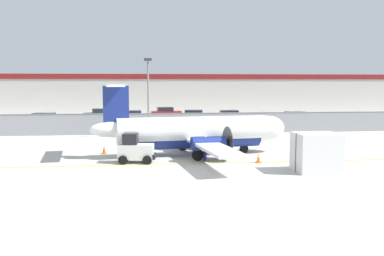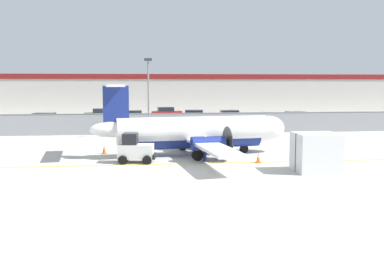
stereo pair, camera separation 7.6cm
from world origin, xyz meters
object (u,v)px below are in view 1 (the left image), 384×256
object	(u,v)px
traffic_cone_near_right	(259,158)
parked_car_2	(133,117)
parked_car_7	(297,118)
apron_light_pole	(148,91)
cargo_container	(316,152)
parked_car_4	(194,116)
parked_car_0	(43,120)
parked_car_5	(230,117)
baggage_tug	(135,149)
parked_car_6	(270,119)
parked_car_1	(100,114)
traffic_cone_near_left	(104,149)
parked_car_3	(166,113)
ground_crew_worker	(205,147)
commuter_airplane	(197,132)

from	to	relation	value
traffic_cone_near_right	parked_car_2	size ratio (longest dim) A/B	0.15
parked_car_7	apron_light_pole	xyz separation A→B (m)	(-17.61, -9.51, 3.41)
cargo_container	parked_car_7	bearing A→B (deg)	71.08
parked_car_4	parked_car_0	bearing A→B (deg)	-163.70
parked_car_5	apron_light_pole	xyz separation A→B (m)	(-10.28, -12.98, 3.41)
parked_car_2	parked_car_4	bearing A→B (deg)	-1.62
baggage_tug	parked_car_6	size ratio (longest dim) A/B	0.57
parked_car_0	parked_car_1	world-z (taller)	same
traffic_cone_near_left	parked_car_7	xyz separation A→B (m)	(20.88, 18.12, 0.58)
cargo_container	parked_car_4	xyz separation A→B (m)	(-3.32, 30.17, -0.21)
parked_car_2	baggage_tug	bearing A→B (deg)	-90.99
traffic_cone_near_left	traffic_cone_near_right	size ratio (longest dim) A/B	1.00
parked_car_2	parked_car_3	world-z (taller)	same
ground_crew_worker	parked_car_4	xyz separation A→B (m)	(2.51, 26.42, -0.06)
parked_car_4	parked_car_7	world-z (taller)	same
traffic_cone_near_right	parked_car_7	world-z (taller)	parked_car_7
parked_car_4	parked_car_5	bearing A→B (deg)	-7.57
traffic_cone_near_right	parked_car_0	size ratio (longest dim) A/B	0.15
cargo_container	parked_car_0	bearing A→B (deg)	127.25
parked_car_4	parked_car_6	distance (m)	9.92
parked_car_6	commuter_airplane	bearing A→B (deg)	-118.57
traffic_cone_near_left	parked_car_4	distance (m)	24.37
cargo_container	parked_car_3	size ratio (longest dim) A/B	0.56
commuter_airplane	parked_car_2	xyz separation A→B (m)	(-4.96, 23.64, -0.71)
ground_crew_worker	apron_light_pole	distance (m)	13.34
commuter_airplane	parked_car_0	bearing A→B (deg)	118.85
traffic_cone_near_left	parked_car_3	world-z (taller)	parked_car_3
commuter_airplane	apron_light_pole	xyz separation A→B (m)	(-3.24, 9.81, 2.70)
parked_car_2	parked_car_7	world-z (taller)	same
cargo_container	apron_light_pole	xyz separation A→B (m)	(-9.25, 16.21, 3.20)
parked_car_7	apron_light_pole	size ratio (longest dim) A/B	0.59
traffic_cone_near_left	parked_car_2	size ratio (longest dim) A/B	0.15
cargo_container	parked_car_1	bearing A→B (deg)	113.06
parked_car_3	parked_car_6	distance (m)	16.94
cargo_container	traffic_cone_near_left	bearing A→B (deg)	147.79
commuter_airplane	traffic_cone_near_left	distance (m)	6.75
cargo_container	commuter_airplane	bearing A→B (deg)	132.23
commuter_airplane	parked_car_5	world-z (taller)	commuter_airplane
parked_car_3	parked_car_4	size ratio (longest dim) A/B	1.00
traffic_cone_near_right	parked_car_6	bearing A→B (deg)	71.21
commuter_airplane	ground_crew_worker	distance (m)	2.73
cargo_container	parked_car_6	world-z (taller)	cargo_container
traffic_cone_near_right	parked_car_0	world-z (taller)	parked_car_0
parked_car_2	apron_light_pole	size ratio (longest dim) A/B	0.59
ground_crew_worker	traffic_cone_near_left	size ratio (longest dim) A/B	2.66
parked_car_6	cargo_container	bearing A→B (deg)	-98.78
baggage_tug	traffic_cone_near_right	bearing A→B (deg)	0.04
ground_crew_worker	traffic_cone_near_right	bearing A→B (deg)	159.33
traffic_cone_near_right	parked_car_3	size ratio (longest dim) A/B	0.15
commuter_airplane	parked_car_4	world-z (taller)	commuter_airplane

